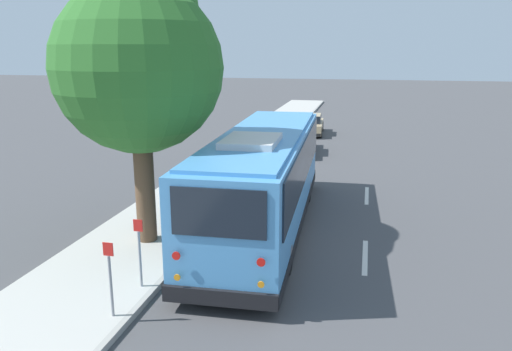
{
  "coord_description": "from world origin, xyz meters",
  "views": [
    {
      "loc": [
        -13.17,
        -2.61,
        5.55
      ],
      "look_at": [
        3.0,
        1.01,
        1.3
      ],
      "focal_mm": 35.0,
      "sensor_mm": 36.0,
      "label": 1
    }
  ],
  "objects_px": {
    "shuttle_bus": "(263,175)",
    "parked_sedan_tan": "(310,125)",
    "sign_post_near": "(110,279)",
    "sign_post_far": "(140,252)",
    "street_tree": "(139,56)",
    "parked_sedan_gray": "(296,142)"
  },
  "relations": [
    {
      "from": "shuttle_bus",
      "to": "parked_sedan_tan",
      "type": "distance_m",
      "value": 18.33
    },
    {
      "from": "sign_post_near",
      "to": "shuttle_bus",
      "type": "bearing_deg",
      "value": -17.51
    },
    {
      "from": "shuttle_bus",
      "to": "sign_post_near",
      "type": "height_order",
      "value": "shuttle_bus"
    },
    {
      "from": "parked_sedan_tan",
      "to": "sign_post_far",
      "type": "distance_m",
      "value": 23.03
    },
    {
      "from": "shuttle_bus",
      "to": "street_tree",
      "type": "bearing_deg",
      "value": 119.17
    },
    {
      "from": "street_tree",
      "to": "sign_post_far",
      "type": "distance_m",
      "value": 5.32
    },
    {
      "from": "parked_sedan_gray",
      "to": "parked_sedan_tan",
      "type": "relative_size",
      "value": 1.08
    },
    {
      "from": "parked_sedan_tan",
      "to": "sign_post_near",
      "type": "relative_size",
      "value": 2.61
    },
    {
      "from": "parked_sedan_gray",
      "to": "parked_sedan_tan",
      "type": "distance_m",
      "value": 6.19
    },
    {
      "from": "parked_sedan_gray",
      "to": "street_tree",
      "type": "height_order",
      "value": "street_tree"
    },
    {
      "from": "sign_post_near",
      "to": "sign_post_far",
      "type": "distance_m",
      "value": 1.36
    },
    {
      "from": "parked_sedan_tan",
      "to": "parked_sedan_gray",
      "type": "bearing_deg",
      "value": 176.75
    },
    {
      "from": "street_tree",
      "to": "shuttle_bus",
      "type": "bearing_deg",
      "value": -58.7
    },
    {
      "from": "parked_sedan_gray",
      "to": "sign_post_near",
      "type": "relative_size",
      "value": 2.83
    },
    {
      "from": "shuttle_bus",
      "to": "street_tree",
      "type": "height_order",
      "value": "street_tree"
    },
    {
      "from": "street_tree",
      "to": "sign_post_near",
      "type": "xyz_separation_m",
      "value": [
        -4.24,
        -1.1,
        -4.34
      ]
    },
    {
      "from": "sign_post_near",
      "to": "sign_post_far",
      "type": "height_order",
      "value": "sign_post_far"
    },
    {
      "from": "parked_sedan_tan",
      "to": "street_tree",
      "type": "bearing_deg",
      "value": 170.12
    },
    {
      "from": "shuttle_bus",
      "to": "parked_sedan_gray",
      "type": "distance_m",
      "value": 12.16
    },
    {
      "from": "parked_sedan_gray",
      "to": "sign_post_near",
      "type": "bearing_deg",
      "value": 171.58
    },
    {
      "from": "shuttle_bus",
      "to": "street_tree",
      "type": "distance_m",
      "value": 5.03
    },
    {
      "from": "parked_sedan_tan",
      "to": "shuttle_bus",
      "type": "bearing_deg",
      "value": 178.88
    }
  ]
}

